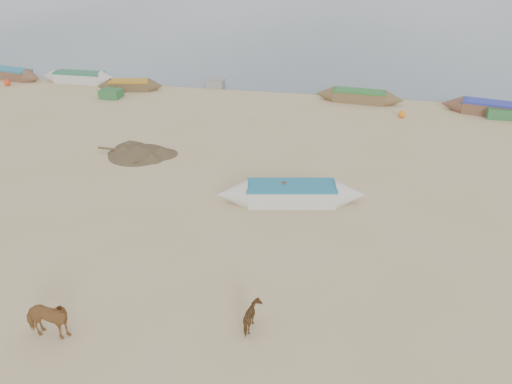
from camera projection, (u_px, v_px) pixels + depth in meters
The scene contains 9 objects.
ground at pixel (233, 269), 17.29m from camera, with size 140.00×140.00×0.00m, color tan.
sea at pixel (345, 1), 88.69m from camera, with size 160.00×160.00×0.00m, color slate.
cow_adult at pixel (47, 320), 14.05m from camera, with size 0.70×1.53×1.30m, color brown.
calf_front at pixel (291, 188), 21.73m from camera, with size 0.79×0.89×0.98m, color brown.
calf_right at pixel (253, 317), 14.51m from camera, with size 0.81×0.70×0.82m, color brown.
near_canoe at pixel (291, 194), 21.43m from camera, with size 6.43×1.32×0.87m, color silver, non-canonical shape.
debris_pile at pixel (138, 150), 26.22m from camera, with size 3.15×3.15×0.49m, color brown.
waterline_canoes at pixel (255, 90), 35.77m from camera, with size 48.65×4.41×0.85m.
beach_clutter at pixel (355, 102), 33.72m from camera, with size 45.81×5.39×0.64m.
Camera 1 is at (3.66, -13.69, 10.30)m, focal length 35.00 mm.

